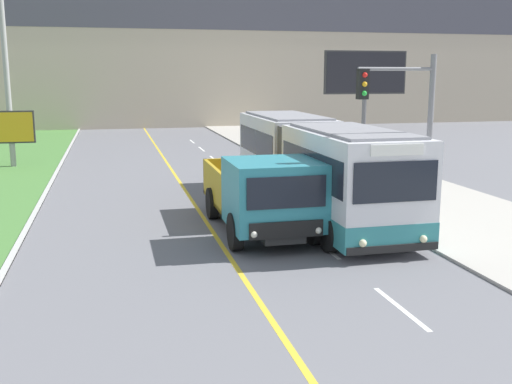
{
  "coord_description": "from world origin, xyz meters",
  "views": [
    {
      "loc": [
        -2.89,
        -2.81,
        4.73
      ],
      "look_at": [
        1.1,
        13.66,
        1.4
      ],
      "focal_mm": 42.0,
      "sensor_mm": 36.0,
      "label": 1
    }
  ],
  "objects": [
    {
      "name": "utility_pole_far",
      "position": [
        -7.92,
        30.23,
        5.67
      ],
      "size": [
        1.8,
        0.28,
        11.22
      ],
      "color": "#9E9E99",
      "rests_on": "ground_plane"
    },
    {
      "name": "planter_round_third",
      "position": [
        6.17,
        25.36,
        0.64
      ],
      "size": [
        1.14,
        1.14,
        1.29
      ],
      "color": "gray",
      "rests_on": "sidewalk_right"
    },
    {
      "name": "traffic_light_mast",
      "position": [
        5.06,
        12.26,
        3.39
      ],
      "size": [
        2.28,
        0.32,
        5.28
      ],
      "color": "slate",
      "rests_on": "ground_plane"
    },
    {
      "name": "dump_truck",
      "position": [
        1.43,
        13.77,
        1.23
      ],
      "size": [
        2.6,
        6.58,
        2.4
      ],
      "color": "black",
      "rests_on": "ground_plane"
    },
    {
      "name": "planter_round_second",
      "position": [
        6.24,
        19.98,
        0.62
      ],
      "size": [
        1.11,
        1.11,
        1.24
      ],
      "color": "gray",
      "rests_on": "sidewalk_right"
    },
    {
      "name": "planter_round_near",
      "position": [
        6.13,
        14.61,
        0.6
      ],
      "size": [
        1.04,
        1.04,
        1.19
      ],
      "color": "gray",
      "rests_on": "sidewalk_right"
    },
    {
      "name": "city_bus",
      "position": [
        3.96,
        16.89,
        1.61
      ],
      "size": [
        2.73,
        12.65,
        3.16
      ],
      "color": "silver",
      "rests_on": "ground_plane"
    },
    {
      "name": "billboard_large",
      "position": [
        10.81,
        28.26,
        4.6
      ],
      "size": [
        4.74,
        0.24,
        6.01
      ],
      "color": "#59595B",
      "rests_on": "ground_plane"
    }
  ]
}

